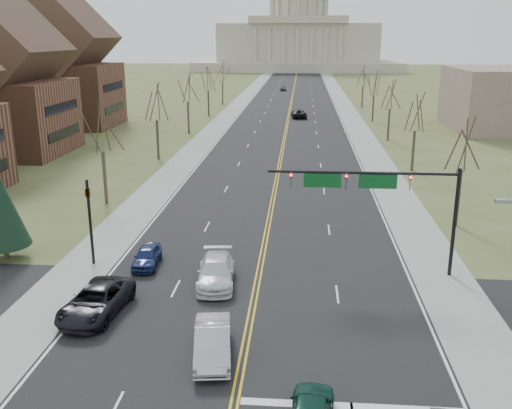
% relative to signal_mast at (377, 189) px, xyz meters
% --- Properties ---
extents(ground, '(600.00, 600.00, 0.00)m').
position_rel_signal_mast_xyz_m(ground, '(-7.45, -13.50, -5.76)').
color(ground, '#50572B').
rests_on(ground, ground).
extents(road, '(20.00, 380.00, 0.01)m').
position_rel_signal_mast_xyz_m(road, '(-7.45, 96.50, -5.76)').
color(road, black).
rests_on(road, ground).
extents(cross_road, '(120.00, 14.00, 0.01)m').
position_rel_signal_mast_xyz_m(cross_road, '(-7.45, -7.50, -5.76)').
color(cross_road, black).
rests_on(cross_road, ground).
extents(sidewalk_left, '(4.00, 380.00, 0.03)m').
position_rel_signal_mast_xyz_m(sidewalk_left, '(-19.45, 96.50, -5.75)').
color(sidewalk_left, gray).
rests_on(sidewalk_left, ground).
extents(sidewalk_right, '(4.00, 380.00, 0.03)m').
position_rel_signal_mast_xyz_m(sidewalk_right, '(4.55, 96.50, -5.75)').
color(sidewalk_right, gray).
rests_on(sidewalk_right, ground).
extents(center_line, '(0.42, 380.00, 0.01)m').
position_rel_signal_mast_xyz_m(center_line, '(-7.45, 96.50, -5.75)').
color(center_line, gold).
rests_on(center_line, road).
extents(edge_line_left, '(0.15, 380.00, 0.01)m').
position_rel_signal_mast_xyz_m(edge_line_left, '(-17.25, 96.50, -5.75)').
color(edge_line_left, silver).
rests_on(edge_line_left, road).
extents(edge_line_right, '(0.15, 380.00, 0.01)m').
position_rel_signal_mast_xyz_m(edge_line_right, '(2.35, 96.50, -5.75)').
color(edge_line_right, silver).
rests_on(edge_line_right, road).
extents(stop_bar, '(9.50, 0.50, 0.01)m').
position_rel_signal_mast_xyz_m(stop_bar, '(-2.45, -14.50, -5.75)').
color(stop_bar, silver).
rests_on(stop_bar, road).
extents(capitol, '(90.00, 60.00, 50.00)m').
position_rel_signal_mast_xyz_m(capitol, '(-7.45, 236.41, 8.44)').
color(capitol, '#BDB29D').
rests_on(capitol, ground).
extents(signal_mast, '(12.12, 0.44, 7.20)m').
position_rel_signal_mast_xyz_m(signal_mast, '(0.00, 0.00, 0.00)').
color(signal_mast, black).
rests_on(signal_mast, ground).
extents(signal_left, '(0.32, 0.36, 6.00)m').
position_rel_signal_mast_xyz_m(signal_left, '(-18.95, 0.00, -2.05)').
color(signal_left, black).
rests_on(signal_left, ground).
extents(tree_r_0, '(3.74, 3.74, 8.50)m').
position_rel_signal_mast_xyz_m(tree_r_0, '(8.05, 10.50, 0.79)').
color(tree_r_0, '#392D22').
rests_on(tree_r_0, ground).
extents(tree_l_0, '(3.96, 3.96, 9.00)m').
position_rel_signal_mast_xyz_m(tree_l_0, '(-22.95, 14.50, 1.18)').
color(tree_l_0, '#392D22').
rests_on(tree_l_0, ground).
extents(tree_r_1, '(3.74, 3.74, 8.50)m').
position_rel_signal_mast_xyz_m(tree_r_1, '(8.05, 30.50, 0.79)').
color(tree_r_1, '#392D22').
rests_on(tree_r_1, ground).
extents(tree_l_1, '(3.96, 3.96, 9.00)m').
position_rel_signal_mast_xyz_m(tree_l_1, '(-22.95, 34.50, 1.18)').
color(tree_l_1, '#392D22').
rests_on(tree_l_1, ground).
extents(tree_r_2, '(3.74, 3.74, 8.50)m').
position_rel_signal_mast_xyz_m(tree_r_2, '(8.05, 50.50, 0.79)').
color(tree_r_2, '#392D22').
rests_on(tree_r_2, ground).
extents(tree_l_2, '(3.96, 3.96, 9.00)m').
position_rel_signal_mast_xyz_m(tree_l_2, '(-22.95, 54.50, 1.18)').
color(tree_l_2, '#392D22').
rests_on(tree_l_2, ground).
extents(tree_r_3, '(3.74, 3.74, 8.50)m').
position_rel_signal_mast_xyz_m(tree_r_3, '(8.05, 70.50, 0.79)').
color(tree_r_3, '#392D22').
rests_on(tree_r_3, ground).
extents(tree_l_3, '(3.96, 3.96, 9.00)m').
position_rel_signal_mast_xyz_m(tree_l_3, '(-22.95, 74.50, 1.18)').
color(tree_l_3, '#392D22').
rests_on(tree_l_3, ground).
extents(tree_r_4, '(3.74, 3.74, 8.50)m').
position_rel_signal_mast_xyz_m(tree_r_4, '(8.05, 90.50, 0.79)').
color(tree_r_4, '#392D22').
rests_on(tree_r_4, ground).
extents(tree_l_4, '(3.96, 3.96, 9.00)m').
position_rel_signal_mast_xyz_m(tree_l_4, '(-22.95, 94.50, 1.18)').
color(tree_l_4, '#392D22').
rests_on(tree_l_4, ground).
extents(conifer_l, '(3.64, 3.64, 6.50)m').
position_rel_signal_mast_xyz_m(conifer_l, '(-25.45, 0.50, -2.02)').
color(conifer_l, '#392D22').
rests_on(conifer_l, ground).
extents(bldg_left_mid, '(15.10, 14.28, 20.75)m').
position_rel_signal_mast_xyz_m(bldg_left_mid, '(-43.44, 36.50, 2.78)').
color(bldg_left_mid, brown).
rests_on(bldg_left_mid, ground).
extents(bldg_left_far, '(17.10, 14.28, 23.25)m').
position_rel_signal_mast_xyz_m(bldg_left_far, '(-45.44, 60.50, 3.78)').
color(bldg_left_far, brown).
rests_on(bldg_left_far, ground).
extents(car_sb_inner_lead, '(2.38, 5.11, 1.62)m').
position_rel_signal_mast_xyz_m(car_sb_inner_lead, '(-8.92, -11.09, -4.94)').
color(car_sb_inner_lead, '#B4B6BC').
rests_on(car_sb_inner_lead, road).
extents(car_sb_outer_lead, '(3.29, 6.11, 1.63)m').
position_rel_signal_mast_xyz_m(car_sb_outer_lead, '(-16.13, -7.22, -4.93)').
color(car_sb_outer_lead, black).
rests_on(car_sb_outer_lead, road).
extents(car_sb_inner_second, '(2.75, 5.70, 1.60)m').
position_rel_signal_mast_xyz_m(car_sb_inner_second, '(-10.03, -2.57, -4.95)').
color(car_sb_inner_second, silver).
rests_on(car_sb_inner_second, road).
extents(car_sb_outer_second, '(1.83, 4.06, 1.35)m').
position_rel_signal_mast_xyz_m(car_sb_outer_second, '(-15.16, -0.03, -5.07)').
color(car_sb_outer_second, navy).
rests_on(car_sb_outer_second, road).
extents(car_far_nb, '(3.19, 5.97, 1.59)m').
position_rel_signal_mast_xyz_m(car_far_nb, '(-5.48, 73.90, -4.95)').
color(car_far_nb, black).
rests_on(car_far_nb, road).
extents(car_far_sb, '(1.71, 4.09, 1.38)m').
position_rel_signal_mast_xyz_m(car_far_sb, '(-10.38, 129.02, -5.06)').
color(car_far_sb, '#505158').
rests_on(car_far_sb, road).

